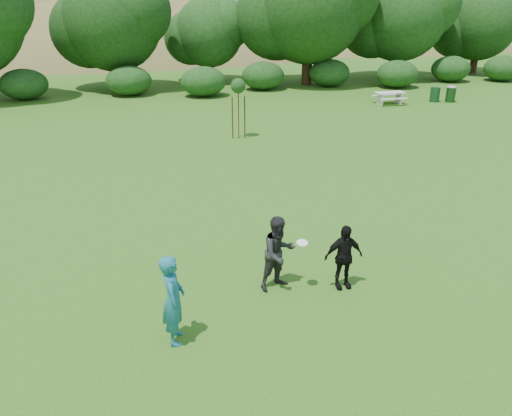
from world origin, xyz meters
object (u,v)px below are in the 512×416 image
at_px(player_black, 343,257).
at_px(sapling, 238,88).
at_px(trash_can_lidded, 451,94).
at_px(player_grey, 279,253).
at_px(player_teal, 173,300).
at_px(trash_can_near, 435,95).
at_px(picnic_table, 390,96).

relative_size(player_black, sapling, 0.57).
bearing_deg(trash_can_lidded, player_grey, -132.06).
distance_m(player_grey, sapling, 13.54).
xyz_separation_m(player_teal, trash_can_lidded, (19.41, 20.11, -0.42)).
height_order(sapling, trash_can_lidded, sapling).
height_order(player_teal, trash_can_near, player_teal).
bearing_deg(trash_can_near, sapling, -158.17).
bearing_deg(player_teal, player_grey, -55.46).
xyz_separation_m(sapling, trash_can_lidded, (15.04, 5.33, -1.88)).
relative_size(player_grey, trash_can_lidded, 1.74).
bearing_deg(trash_can_near, player_teal, -132.12).
bearing_deg(player_teal, trash_can_near, -36.92).
relative_size(player_black, trash_can_near, 1.79).
xyz_separation_m(player_teal, sapling, (4.37, 14.78, 1.45)).
relative_size(player_black, picnic_table, 0.90).
bearing_deg(trash_can_lidded, player_black, -128.93).
bearing_deg(player_teal, player_black, -69.67).
relative_size(trash_can_near, trash_can_lidded, 0.86).
height_order(player_grey, trash_can_lidded, player_grey).
relative_size(player_teal, picnic_table, 1.07).
distance_m(trash_can_near, trash_can_lidded, 0.99).
relative_size(player_teal, trash_can_near, 2.15).
bearing_deg(sapling, player_grey, -97.68).
height_order(player_teal, player_black, player_teal).
relative_size(trash_can_near, picnic_table, 0.50).
bearing_deg(player_black, player_grey, 166.10).
bearing_deg(player_grey, trash_can_near, 31.50).
height_order(player_teal, sapling, sapling).
xyz_separation_m(player_teal, trash_can_near, (18.47, 20.43, -0.52)).
bearing_deg(player_black, sapling, 87.98).
height_order(player_grey, sapling, sapling).
bearing_deg(player_teal, picnic_table, -31.61).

